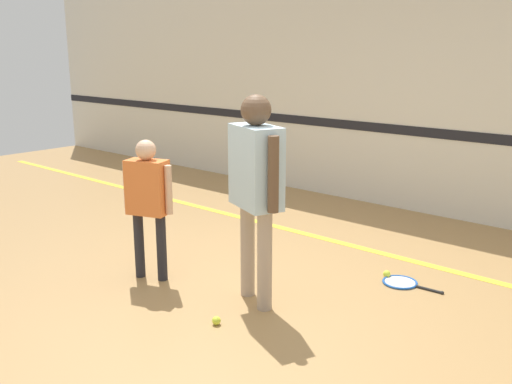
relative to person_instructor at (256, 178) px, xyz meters
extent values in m
plane|color=#A87F4C|center=(-0.07, -0.06, -1.04)|extent=(16.00, 16.00, 0.00)
cube|color=silver|center=(-0.07, 3.39, 0.56)|extent=(16.00, 0.06, 3.20)
cube|color=black|center=(-0.07, 3.35, -0.02)|extent=(16.00, 0.01, 0.12)
cube|color=yellow|center=(-0.07, 1.69, -1.04)|extent=(14.40, 0.10, 0.01)
cylinder|color=tan|center=(-0.14, 0.06, -0.64)|extent=(0.12, 0.12, 0.81)
cylinder|color=tan|center=(0.14, -0.06, -0.64)|extent=(0.12, 0.12, 0.81)
cube|color=silver|center=(0.00, 0.00, 0.09)|extent=(0.54, 0.42, 0.64)
sphere|color=brown|center=(0.00, 0.00, 0.53)|extent=(0.24, 0.24, 0.24)
cylinder|color=brown|center=(-0.26, 0.10, 0.08)|extent=(0.08, 0.08, 0.57)
cylinder|color=brown|center=(0.26, -0.10, 0.08)|extent=(0.08, 0.08, 0.57)
cylinder|color=#232328|center=(-1.15, -0.29, -0.74)|extent=(0.09, 0.09, 0.61)
cylinder|color=#232328|center=(-0.93, -0.21, -0.74)|extent=(0.09, 0.09, 0.61)
cube|color=orange|center=(-1.04, -0.25, -0.20)|extent=(0.40, 0.30, 0.48)
sphere|color=#DBAD89|center=(-1.04, -0.25, 0.13)|extent=(0.18, 0.18, 0.18)
cylinder|color=#DBAD89|center=(-1.23, -0.32, -0.20)|extent=(0.06, 0.06, 0.43)
cylinder|color=#DBAD89|center=(-0.84, -0.18, -0.20)|extent=(0.06, 0.06, 0.43)
torus|color=blue|center=(0.72, 1.12, -1.03)|extent=(0.33, 0.33, 0.02)
cylinder|color=silver|center=(0.72, 1.12, -1.03)|extent=(0.27, 0.27, 0.01)
cylinder|color=black|center=(0.98, 1.13, -1.03)|extent=(0.24, 0.04, 0.02)
sphere|color=black|center=(1.10, 1.14, -1.03)|extent=(0.03, 0.03, 0.03)
sphere|color=#CCE038|center=(0.05, -0.51, -1.01)|extent=(0.07, 0.07, 0.07)
sphere|color=#CCE038|center=(0.57, 1.16, -1.01)|extent=(0.07, 0.07, 0.07)
camera|label=1|loc=(2.84, -3.27, 0.97)|focal=40.00mm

